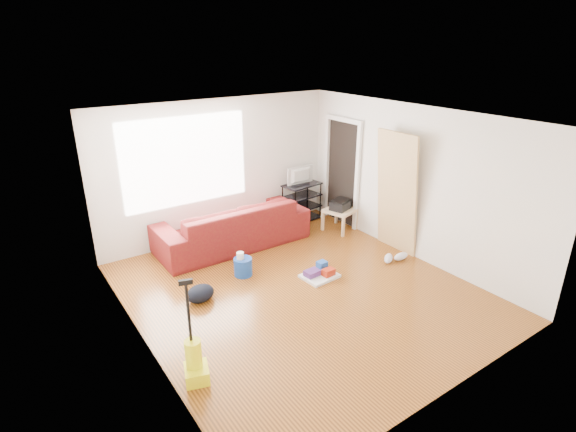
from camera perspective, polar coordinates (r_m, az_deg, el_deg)
room at (r=6.26m, az=1.40°, el=1.17°), size 4.51×5.01×2.51m
sofa at (r=8.10m, az=-6.97°, el=-3.65°), size 2.67×1.04×0.78m
tv_stand at (r=9.00m, az=1.74°, el=1.84°), size 0.81×0.53×0.76m
tv at (r=8.83m, az=1.78°, el=5.15°), size 0.60×0.08×0.34m
side_table at (r=8.59m, az=6.62°, el=0.44°), size 0.63×0.63×0.42m
printer at (r=8.53m, az=6.66°, el=1.46°), size 0.45×0.39×0.20m
bucket at (r=7.10m, az=-5.69°, el=-7.44°), size 0.31×0.31×0.29m
toilet_paper at (r=7.01m, az=-6.04°, el=-6.07°), size 0.12×0.12×0.11m
cleaning_tray at (r=7.01m, az=4.06°, el=-7.27°), size 0.55×0.46×0.19m
backpack at (r=6.56m, az=-11.01°, el=-10.48°), size 0.49×0.43×0.23m
sneakers at (r=7.67m, az=13.39°, el=-5.13°), size 0.54×0.28×0.12m
vacuum at (r=5.15m, az=-11.74°, el=-17.67°), size 0.33×0.35×1.20m
door_panel at (r=8.08m, az=13.00°, el=-4.15°), size 0.26×0.83×2.08m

